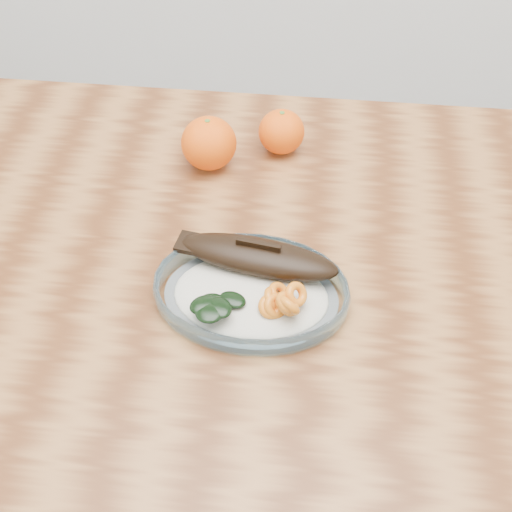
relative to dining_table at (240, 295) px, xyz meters
name	(u,v)px	position (x,y,z in m)	size (l,w,h in m)	color
ground	(245,479)	(0.00, 0.00, -0.65)	(3.00, 3.00, 0.00)	slate
dining_table	(240,295)	(0.00, 0.00, 0.00)	(1.20, 0.80, 0.75)	#5A2F15
plated_meal	(251,289)	(0.03, -0.08, 0.12)	(0.47, 0.47, 0.08)	white
orange_left	(209,143)	(-0.07, 0.18, 0.14)	(0.09, 0.09, 0.09)	#FF3D05
orange_right	(281,132)	(0.04, 0.24, 0.14)	(0.07, 0.07, 0.07)	#FF3D05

